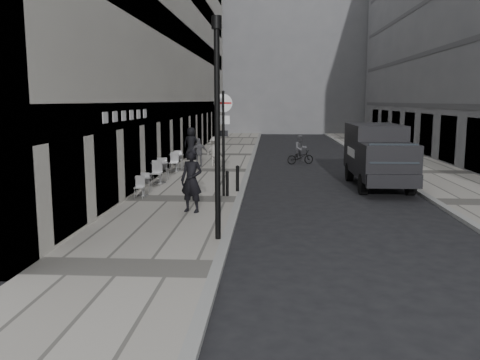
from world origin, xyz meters
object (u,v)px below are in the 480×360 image
object	(u,v)px
walking_man	(192,181)
panel_van	(378,152)
cyclist	(300,153)
sign_post	(223,129)
lamppost	(217,118)

from	to	relation	value
walking_man	panel_van	bearing A→B (deg)	59.97
panel_van	cyclist	size ratio (longest dim) A/B	3.31
walking_man	sign_post	size ratio (longest dim) A/B	0.52
sign_post	panel_van	distance (m)	7.03
cyclist	sign_post	bearing A→B (deg)	-124.83
lamppost	panel_van	distance (m)	10.85
sign_post	lamppost	distance (m)	5.96
sign_post	lamppost	world-z (taller)	lamppost
walking_man	cyclist	bearing A→B (deg)	92.49
walking_man	lamppost	xyz separation A→B (m)	(1.15, -3.10, 2.06)
sign_post	panel_van	xyz separation A→B (m)	(6.22, 3.08, -1.11)
panel_van	cyclist	world-z (taller)	panel_van
walking_man	panel_van	world-z (taller)	panel_van
walking_man	lamppost	bearing A→B (deg)	-49.88
sign_post	lamppost	bearing A→B (deg)	-88.50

